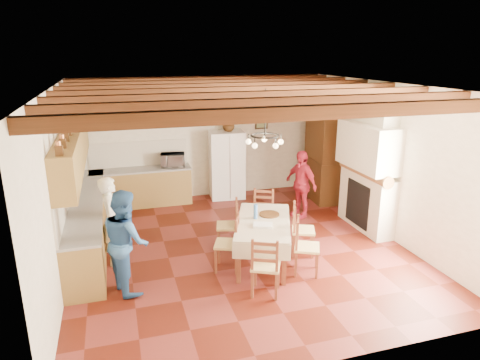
% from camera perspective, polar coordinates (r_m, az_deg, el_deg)
% --- Properties ---
extents(floor, '(6.00, 6.50, 0.02)m').
position_cam_1_polar(floor, '(8.15, -0.07, -9.16)').
color(floor, '#4B140B').
rests_on(floor, ground).
extents(ceiling, '(6.00, 6.50, 0.02)m').
position_cam_1_polar(ceiling, '(7.34, -0.08, 12.53)').
color(ceiling, white).
rests_on(ceiling, ground).
extents(wall_back, '(6.00, 0.02, 3.00)m').
position_cam_1_polar(wall_back, '(10.69, -5.11, 5.66)').
color(wall_back, beige).
rests_on(wall_back, ground).
extents(wall_front, '(6.00, 0.02, 3.00)m').
position_cam_1_polar(wall_front, '(4.77, 11.37, -9.15)').
color(wall_front, beige).
rests_on(wall_front, ground).
extents(wall_left, '(0.02, 6.50, 3.00)m').
position_cam_1_polar(wall_left, '(7.37, -23.11, -0.81)').
color(wall_left, beige).
rests_on(wall_left, ground).
extents(wall_right, '(0.02, 6.50, 3.00)m').
position_cam_1_polar(wall_right, '(8.92, 18.81, 2.56)').
color(wall_right, beige).
rests_on(wall_right, ground).
extents(ceiling_beams, '(6.00, 6.30, 0.16)m').
position_cam_1_polar(ceiling_beams, '(7.35, -0.08, 11.75)').
color(ceiling_beams, '#381E0D').
rests_on(ceiling_beams, ground).
extents(lower_cabinets_left, '(0.60, 4.30, 0.86)m').
position_cam_1_polar(lower_cabinets_left, '(8.67, -19.60, -5.36)').
color(lower_cabinets_left, brown).
rests_on(lower_cabinets_left, ground).
extents(lower_cabinets_back, '(2.30, 0.60, 0.86)m').
position_cam_1_polar(lower_cabinets_back, '(10.46, -12.94, -1.02)').
color(lower_cabinets_back, brown).
rests_on(lower_cabinets_back, ground).
extents(countertop_left, '(0.62, 4.30, 0.04)m').
position_cam_1_polar(countertop_left, '(8.52, -19.90, -2.55)').
color(countertop_left, gray).
rests_on(countertop_left, lower_cabinets_left).
extents(countertop_back, '(2.34, 0.62, 0.04)m').
position_cam_1_polar(countertop_back, '(10.34, -13.10, 1.36)').
color(countertop_back, gray).
rests_on(countertop_back, lower_cabinets_back).
extents(backsplash_left, '(0.03, 4.30, 0.60)m').
position_cam_1_polar(backsplash_left, '(8.45, -22.03, -0.66)').
color(backsplash_left, beige).
rests_on(backsplash_left, ground).
extents(backsplash_back, '(2.30, 0.03, 0.60)m').
position_cam_1_polar(backsplash_back, '(10.53, -13.33, 3.43)').
color(backsplash_back, beige).
rests_on(backsplash_back, ground).
extents(upper_cabinets, '(0.35, 4.20, 0.70)m').
position_cam_1_polar(upper_cabinets, '(8.28, -21.42, 3.73)').
color(upper_cabinets, brown).
rests_on(upper_cabinets, ground).
extents(fireplace, '(0.56, 1.60, 2.80)m').
position_cam_1_polar(fireplace, '(8.94, 16.50, 2.14)').
color(fireplace, beige).
rests_on(fireplace, ground).
extents(wall_picture, '(0.34, 0.03, 0.42)m').
position_cam_1_polar(wall_picture, '(11.01, 2.87, 7.88)').
color(wall_picture, '#2F2314').
rests_on(wall_picture, ground).
extents(refrigerator, '(0.90, 0.76, 1.68)m').
position_cam_1_polar(refrigerator, '(10.68, -1.81, 2.08)').
color(refrigerator, white).
rests_on(refrigerator, floor).
extents(hutch, '(0.64, 1.31, 2.30)m').
position_cam_1_polar(hutch, '(10.64, 10.90, 3.45)').
color(hutch, '#3C230D').
rests_on(hutch, floor).
extents(dining_table, '(1.47, 1.94, 0.76)m').
position_cam_1_polar(dining_table, '(7.42, 3.12, -6.06)').
color(dining_table, beige).
rests_on(dining_table, floor).
extents(chandelier, '(0.47, 0.47, 0.03)m').
position_cam_1_polar(chandelier, '(6.96, 3.33, 5.94)').
color(chandelier, black).
rests_on(chandelier, ground).
extents(chair_left_near, '(0.53, 0.54, 0.96)m').
position_cam_1_polar(chair_left_near, '(7.24, -1.73, -8.38)').
color(chair_left_near, '#622C17').
rests_on(chair_left_near, floor).
extents(chair_left_far, '(0.49, 0.51, 0.96)m').
position_cam_1_polar(chair_left_far, '(7.95, -1.67, -5.99)').
color(chair_left_far, '#622C17').
rests_on(chair_left_far, floor).
extents(chair_right_near, '(0.54, 0.55, 0.96)m').
position_cam_1_polar(chair_right_near, '(7.21, 8.94, -8.70)').
color(chair_right_near, '#622C17').
rests_on(chair_right_near, floor).
extents(chair_right_far, '(0.53, 0.54, 0.96)m').
position_cam_1_polar(chair_right_far, '(7.84, 8.45, -6.50)').
color(chair_right_far, '#622C17').
rests_on(chair_right_far, floor).
extents(chair_end_near, '(0.55, 0.54, 0.96)m').
position_cam_1_polar(chair_end_near, '(6.56, 3.45, -11.21)').
color(chair_end_near, '#622C17').
rests_on(chair_end_near, floor).
extents(chair_end_far, '(0.55, 0.54, 0.96)m').
position_cam_1_polar(chair_end_far, '(8.44, 3.04, -4.61)').
color(chair_end_far, '#622C17').
rests_on(chair_end_far, floor).
extents(person_man, '(0.44, 0.61, 1.56)m').
position_cam_1_polar(person_man, '(7.65, -16.67, -5.23)').
color(person_man, white).
rests_on(person_man, floor).
extents(person_woman_blue, '(0.81, 0.93, 1.61)m').
position_cam_1_polar(person_woman_blue, '(6.76, -14.96, -7.84)').
color(person_woman_blue, '#2E5C98').
rests_on(person_woman_blue, floor).
extents(person_woman_red, '(0.65, 0.96, 1.51)m').
position_cam_1_polar(person_woman_red, '(9.50, 8.11, -0.53)').
color(person_woman_red, red).
rests_on(person_woman_red, floor).
extents(microwave, '(0.62, 0.46, 0.31)m').
position_cam_1_polar(microwave, '(10.36, -8.95, 2.65)').
color(microwave, silver).
rests_on(microwave, countertop_back).
extents(fridge_vase, '(0.31, 0.31, 0.31)m').
position_cam_1_polar(fridge_vase, '(10.49, -1.54, 7.35)').
color(fridge_vase, '#3C230D').
rests_on(fridge_vase, refrigerator).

